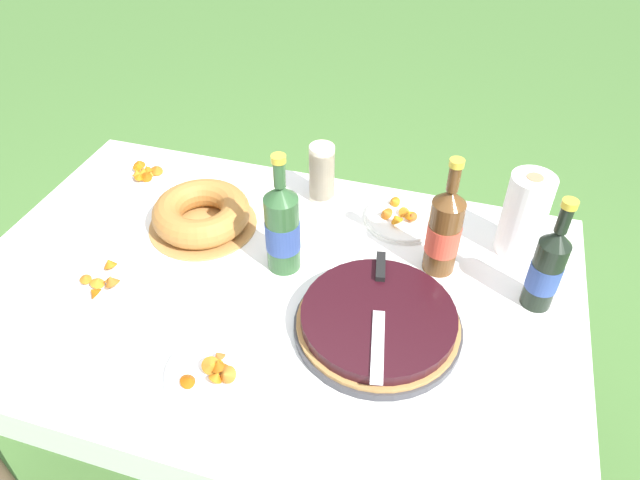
{
  "coord_description": "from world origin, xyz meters",
  "views": [
    {
      "loc": [
        0.41,
        -0.9,
        1.74
      ],
      "look_at": [
        0.1,
        0.13,
        0.8
      ],
      "focal_mm": 32.0,
      "sensor_mm": 36.0,
      "label": 1
    }
  ],
  "objects_px": {
    "bundt_cake": "(202,214)",
    "cider_bottle_amber": "(444,231)",
    "berry_tart": "(378,321)",
    "juice_bottle_red": "(547,268)",
    "serving_knife": "(379,301)",
    "cider_bottle_green": "(282,228)",
    "snack_plate_right": "(403,217)",
    "snack_plate_far": "(217,371)",
    "cup_stack": "(322,173)",
    "snack_plate_left": "(101,284)",
    "paper_towel_roll": "(524,215)",
    "snack_plate_near": "(147,176)"
  },
  "relations": [
    {
      "from": "bundt_cake",
      "to": "cider_bottle_amber",
      "type": "height_order",
      "value": "cider_bottle_amber"
    },
    {
      "from": "berry_tart",
      "to": "juice_bottle_red",
      "type": "xyz_separation_m",
      "value": [
        0.34,
        0.19,
        0.08
      ]
    },
    {
      "from": "serving_knife",
      "to": "berry_tart",
      "type": "bearing_deg",
      "value": 0.0
    },
    {
      "from": "cider_bottle_green",
      "to": "snack_plate_right",
      "type": "bearing_deg",
      "value": 46.14
    },
    {
      "from": "juice_bottle_red",
      "to": "snack_plate_far",
      "type": "bearing_deg",
      "value": -147.27
    },
    {
      "from": "bundt_cake",
      "to": "snack_plate_right",
      "type": "height_order",
      "value": "bundt_cake"
    },
    {
      "from": "serving_knife",
      "to": "cup_stack",
      "type": "distance_m",
      "value": 0.49
    },
    {
      "from": "bundt_cake",
      "to": "snack_plate_left",
      "type": "xyz_separation_m",
      "value": [
        -0.14,
        -0.29,
        -0.03
      ]
    },
    {
      "from": "serving_knife",
      "to": "paper_towel_roll",
      "type": "xyz_separation_m",
      "value": [
        0.29,
        0.35,
        0.05
      ]
    },
    {
      "from": "snack_plate_near",
      "to": "snack_plate_right",
      "type": "xyz_separation_m",
      "value": [
        0.78,
        0.03,
        -0.0
      ]
    },
    {
      "from": "cider_bottle_amber",
      "to": "berry_tart",
      "type": "bearing_deg",
      "value": -112.59
    },
    {
      "from": "snack_plate_left",
      "to": "snack_plate_right",
      "type": "relative_size",
      "value": 1.09
    },
    {
      "from": "paper_towel_roll",
      "to": "snack_plate_right",
      "type": "bearing_deg",
      "value": 174.26
    },
    {
      "from": "juice_bottle_red",
      "to": "snack_plate_right",
      "type": "xyz_separation_m",
      "value": [
        -0.36,
        0.21,
        -0.1
      ]
    },
    {
      "from": "juice_bottle_red",
      "to": "paper_towel_roll",
      "type": "bearing_deg",
      "value": 106.63
    },
    {
      "from": "bundt_cake",
      "to": "snack_plate_left",
      "type": "bearing_deg",
      "value": -115.21
    },
    {
      "from": "cider_bottle_amber",
      "to": "snack_plate_far",
      "type": "height_order",
      "value": "cider_bottle_amber"
    },
    {
      "from": "snack_plate_near",
      "to": "serving_knife",
      "type": "bearing_deg",
      "value": -23.83
    },
    {
      "from": "berry_tart",
      "to": "cider_bottle_green",
      "type": "bearing_deg",
      "value": 152.69
    },
    {
      "from": "bundt_cake",
      "to": "juice_bottle_red",
      "type": "distance_m",
      "value": 0.88
    },
    {
      "from": "cup_stack",
      "to": "juice_bottle_red",
      "type": "bearing_deg",
      "value": -22.49
    },
    {
      "from": "juice_bottle_red",
      "to": "paper_towel_roll",
      "type": "relative_size",
      "value": 1.33
    },
    {
      "from": "snack_plate_far",
      "to": "cider_bottle_amber",
      "type": "bearing_deg",
      "value": 49.42
    },
    {
      "from": "snack_plate_near",
      "to": "snack_plate_left",
      "type": "xyz_separation_m",
      "value": [
        0.12,
        -0.44,
        -0.0
      ]
    },
    {
      "from": "bundt_cake",
      "to": "snack_plate_right",
      "type": "relative_size",
      "value": 1.36
    },
    {
      "from": "cider_bottle_amber",
      "to": "paper_towel_roll",
      "type": "bearing_deg",
      "value": 35.18
    },
    {
      "from": "juice_bottle_red",
      "to": "snack_plate_left",
      "type": "distance_m",
      "value": 1.05
    },
    {
      "from": "berry_tart",
      "to": "juice_bottle_red",
      "type": "height_order",
      "value": "juice_bottle_red"
    },
    {
      "from": "cup_stack",
      "to": "snack_plate_far",
      "type": "xyz_separation_m",
      "value": [
        -0.03,
        -0.66,
        -0.08
      ]
    },
    {
      "from": "bundt_cake",
      "to": "juice_bottle_red",
      "type": "relative_size",
      "value": 0.98
    },
    {
      "from": "snack_plate_near",
      "to": "snack_plate_left",
      "type": "bearing_deg",
      "value": -74.26
    },
    {
      "from": "bundt_cake",
      "to": "cider_bottle_amber",
      "type": "xyz_separation_m",
      "value": [
        0.64,
        0.02,
        0.08
      ]
    },
    {
      "from": "berry_tart",
      "to": "paper_towel_roll",
      "type": "distance_m",
      "value": 0.48
    },
    {
      "from": "cup_stack",
      "to": "snack_plate_near",
      "type": "distance_m",
      "value": 0.54
    },
    {
      "from": "snack_plate_far",
      "to": "paper_towel_roll",
      "type": "height_order",
      "value": "paper_towel_roll"
    },
    {
      "from": "serving_knife",
      "to": "juice_bottle_red",
      "type": "relative_size",
      "value": 1.24
    },
    {
      "from": "berry_tart",
      "to": "cider_bottle_amber",
      "type": "relative_size",
      "value": 1.18
    },
    {
      "from": "juice_bottle_red",
      "to": "snack_plate_near",
      "type": "relative_size",
      "value": 1.52
    },
    {
      "from": "serving_knife",
      "to": "snack_plate_near",
      "type": "xyz_separation_m",
      "value": [
        -0.79,
        0.35,
        -0.05
      ]
    },
    {
      "from": "snack_plate_near",
      "to": "paper_towel_roll",
      "type": "bearing_deg",
      "value": -0.23
    },
    {
      "from": "berry_tart",
      "to": "snack_plate_far",
      "type": "height_order",
      "value": "snack_plate_far"
    },
    {
      "from": "berry_tart",
      "to": "serving_knife",
      "type": "bearing_deg",
      "value": 100.82
    },
    {
      "from": "snack_plate_right",
      "to": "snack_plate_far",
      "type": "bearing_deg",
      "value": -113.9
    },
    {
      "from": "snack_plate_near",
      "to": "paper_towel_roll",
      "type": "relative_size",
      "value": 0.87
    },
    {
      "from": "bundt_cake",
      "to": "cider_bottle_green",
      "type": "relative_size",
      "value": 0.9
    },
    {
      "from": "juice_bottle_red",
      "to": "snack_plate_near",
      "type": "bearing_deg",
      "value": 170.6
    },
    {
      "from": "cup_stack",
      "to": "snack_plate_left",
      "type": "height_order",
      "value": "cup_stack"
    },
    {
      "from": "cup_stack",
      "to": "snack_plate_near",
      "type": "bearing_deg",
      "value": -173.48
    },
    {
      "from": "snack_plate_near",
      "to": "paper_towel_roll",
      "type": "distance_m",
      "value": 1.09
    },
    {
      "from": "bundt_cake",
      "to": "snack_plate_right",
      "type": "bearing_deg",
      "value": 19.15
    }
  ]
}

